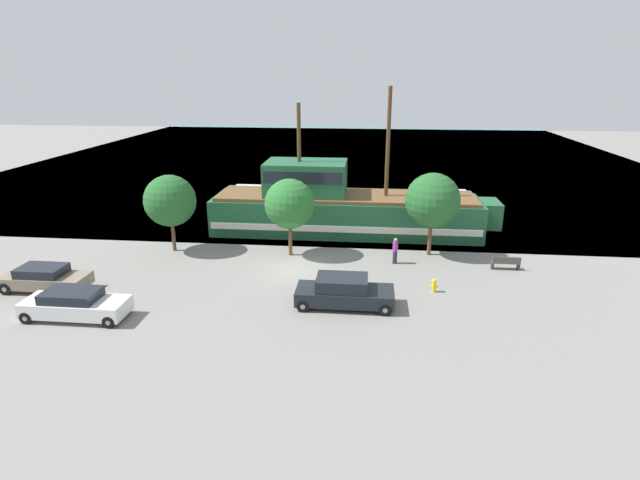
% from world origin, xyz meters
% --- Properties ---
extents(ground_plane, '(160.00, 160.00, 0.00)m').
position_xyz_m(ground_plane, '(0.00, 0.00, 0.00)').
color(ground_plane, gray).
extents(water_surface, '(80.00, 80.00, 0.00)m').
position_xyz_m(water_surface, '(0.00, 44.00, 0.00)').
color(water_surface, teal).
rests_on(water_surface, ground).
extents(pirate_ship, '(20.84, 4.86, 10.52)m').
position_xyz_m(pirate_ship, '(2.28, 7.71, 1.89)').
color(pirate_ship, '#1E5633').
rests_on(pirate_ship, water_surface).
extents(moored_boat_dockside, '(5.05, 2.34, 1.86)m').
position_xyz_m(moored_boat_dockside, '(11.88, 13.95, 0.71)').
color(moored_boat_dockside, '#2D333D').
rests_on(moored_boat_dockside, water_surface).
extents(moored_boat_outer, '(6.35, 2.52, 1.74)m').
position_xyz_m(moored_boat_outer, '(-5.97, 14.50, 0.68)').
color(moored_boat_outer, silver).
rests_on(moored_boat_outer, water_surface).
extents(parked_car_curb_front, '(4.99, 1.87, 1.43)m').
position_xyz_m(parked_car_curb_front, '(-9.67, -7.50, 0.72)').
color(parked_car_curb_front, white).
rests_on(parked_car_curb_front, ground_plane).
extents(parked_car_curb_mid, '(4.97, 2.01, 1.60)m').
position_xyz_m(parked_car_curb_mid, '(3.25, -4.87, 0.78)').
color(parked_car_curb_mid, black).
rests_on(parked_car_curb_mid, ground_plane).
extents(parked_car_curb_rear, '(4.60, 1.85, 1.38)m').
position_xyz_m(parked_car_curb_rear, '(-13.16, -4.56, 0.70)').
color(parked_car_curb_rear, '#7F705B').
rests_on(parked_car_curb_rear, ground_plane).
extents(fire_hydrant, '(0.42, 0.25, 0.76)m').
position_xyz_m(fire_hydrant, '(8.04, -2.65, 0.41)').
color(fire_hydrant, yellow).
rests_on(fire_hydrant, ground_plane).
extents(bench_promenade_east, '(1.66, 0.45, 0.85)m').
position_xyz_m(bench_promenade_east, '(12.75, 1.08, 0.44)').
color(bench_promenade_east, '#4C4742').
rests_on(bench_promenade_east, ground_plane).
extents(pedestrian_walking_near, '(0.32, 0.32, 1.67)m').
position_xyz_m(pedestrian_walking_near, '(6.09, 1.47, 0.84)').
color(pedestrian_walking_near, '#232838').
rests_on(pedestrian_walking_near, ground_plane).
extents(tree_row_east, '(3.37, 3.37, 5.13)m').
position_xyz_m(tree_row_east, '(-8.56, 2.38, 3.43)').
color(tree_row_east, brown).
rests_on(tree_row_east, ground_plane).
extents(tree_row_mideast, '(3.20, 3.20, 5.05)m').
position_xyz_m(tree_row_mideast, '(-0.66, 2.32, 3.44)').
color(tree_row_mideast, brown).
rests_on(tree_row_mideast, ground_plane).
extents(tree_row_midwest, '(3.48, 3.48, 5.41)m').
position_xyz_m(tree_row_midwest, '(8.38, 3.29, 3.67)').
color(tree_row_midwest, brown).
rests_on(tree_row_midwest, ground_plane).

